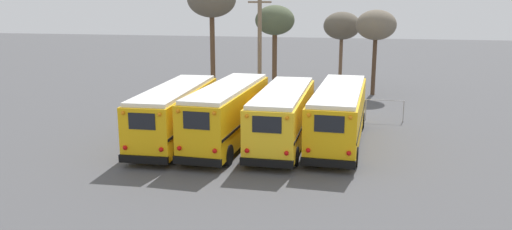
# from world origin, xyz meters

# --- Properties ---
(ground_plane) EXTENTS (160.00, 160.00, 0.00)m
(ground_plane) POSITION_xyz_m (0.00, 0.00, 0.00)
(ground_plane) COLOR #4C4C4F
(school_bus_0) EXTENTS (2.74, 9.74, 3.13)m
(school_bus_0) POSITION_xyz_m (-4.46, -0.98, 1.70)
(school_bus_0) COLOR #EAAA0F
(school_bus_0) RESTS_ON ground
(school_bus_1) EXTENTS (2.80, 9.87, 3.29)m
(school_bus_1) POSITION_xyz_m (-1.49, -0.80, 1.79)
(school_bus_1) COLOR #EAAA0F
(school_bus_1) RESTS_ON ground
(school_bus_2) EXTENTS (2.63, 9.71, 3.10)m
(school_bus_2) POSITION_xyz_m (1.49, -0.33, 1.68)
(school_bus_2) COLOR yellow
(school_bus_2) RESTS_ON ground
(school_bus_3) EXTENTS (3.00, 10.45, 3.14)m
(school_bus_3) POSITION_xyz_m (4.46, 0.53, 1.71)
(school_bus_3) COLOR #EAAA0F
(school_bus_3) RESTS_ON ground
(utility_pole) EXTENTS (1.80, 0.32, 8.70)m
(utility_pole) POSITION_xyz_m (-2.06, 11.23, 4.48)
(utility_pole) COLOR #75604C
(utility_pole) RESTS_ON ground
(bare_tree_0) EXTENTS (3.29, 3.29, 7.05)m
(bare_tree_0) POSITION_xyz_m (6.74, 15.96, 5.74)
(bare_tree_0) COLOR #473323
(bare_tree_0) RESTS_ON ground
(bare_tree_1) EXTENTS (3.43, 3.43, 7.38)m
(bare_tree_1) POSITION_xyz_m (-1.83, 16.96, 5.99)
(bare_tree_1) COLOR brown
(bare_tree_1) RESTS_ON ground
(bare_tree_2) EXTENTS (3.32, 3.32, 6.78)m
(bare_tree_2) POSITION_xyz_m (3.86, 19.71, 5.48)
(bare_tree_2) COLOR brown
(bare_tree_2) RESTS_ON ground
(bare_tree_3) EXTENTS (4.19, 4.19, 9.47)m
(bare_tree_3) POSITION_xyz_m (-7.07, 15.44, 7.80)
(bare_tree_3) COLOR brown
(bare_tree_3) RESTS_ON ground
(fence_line) EXTENTS (16.98, 0.06, 1.42)m
(fence_line) POSITION_xyz_m (0.00, 6.51, 0.98)
(fence_line) COLOR #939399
(fence_line) RESTS_ON ground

